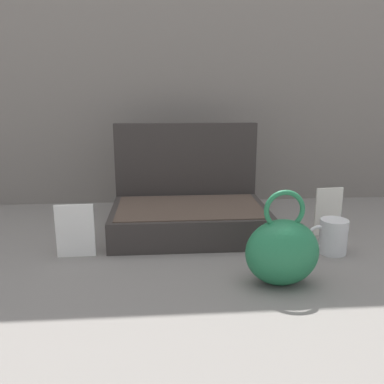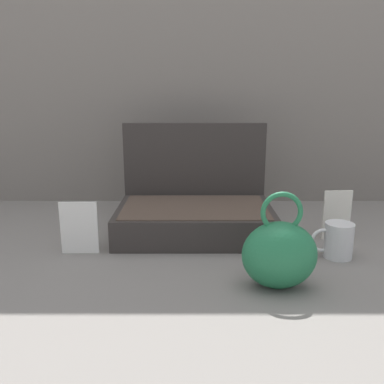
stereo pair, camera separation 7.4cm
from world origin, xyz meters
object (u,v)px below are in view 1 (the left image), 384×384
Objects in this scene: coffee_mug at (332,236)px; open_suitcase at (189,209)px; info_card_left at (75,231)px; teal_pouch_handbag at (282,251)px; poster_card_right at (328,212)px.

open_suitcase is at bearing 151.95° from coffee_mug.
info_card_left is at bearing 178.04° from coffee_mug.
coffee_mug is (0.19, 0.17, -0.03)m from teal_pouch_handbag.
info_card_left reaches higher than coffee_mug.
open_suitcase is at bearing 28.30° from info_card_left.
open_suitcase is 4.17× the size of coffee_mug.
coffee_mug is (0.37, -0.20, -0.02)m from open_suitcase.
teal_pouch_handbag is at bearing -22.84° from info_card_left.
coffee_mug is 0.14m from poster_card_right.
open_suitcase reaches higher than coffee_mug.
teal_pouch_handbag is 1.51× the size of poster_card_right.
open_suitcase reaches higher than teal_pouch_handbag.
info_card_left is (-0.31, -0.17, -0.00)m from open_suitcase.
poster_card_right is (0.41, -0.07, 0.00)m from open_suitcase.
info_card_left is 0.97× the size of poster_card_right.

